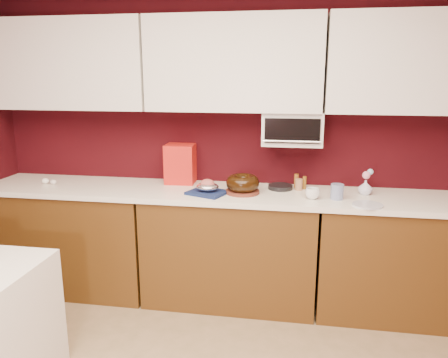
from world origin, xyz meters
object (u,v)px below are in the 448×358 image
bundt_cake (243,183)px  flower_vase (365,186)px  foil_ham_nest (207,187)px  coffee_mug (312,192)px  blue_jar (337,192)px  toaster_oven (293,128)px  pandoro_box (181,164)px

bundt_cake → flower_vase: bearing=7.2°
bundt_cake → foil_ham_nest: bearing=-166.2°
coffee_mug → blue_jar: bearing=9.1°
blue_jar → flower_vase: (0.22, 0.16, 0.01)m
toaster_oven → bundt_cake: 0.57m
coffee_mug → pandoro_box: bearing=163.2°
pandoro_box → foil_ham_nest: bearing=-49.5°
foil_ham_nest → pandoro_box: (-0.29, 0.31, 0.10)m
pandoro_box → coffee_mug: size_ratio=3.29×
foil_ham_nest → coffee_mug: 0.77m
bundt_cake → coffee_mug: 0.52m
foil_ham_nest → flower_vase: flower_vase is taller
foil_ham_nest → blue_jar: 0.95m
bundt_cake → flower_vase: 0.91m
bundt_cake → coffee_mug: bearing=-8.2°
pandoro_box → blue_jar: bearing=-15.9°
toaster_oven → bundt_cake: size_ratio=1.79×
toaster_oven → pandoro_box: bearing=177.1°
bundt_cake → toaster_oven: bearing=29.5°
pandoro_box → blue_jar: size_ratio=2.90×
pandoro_box → flower_vase: pandoro_box is taller
toaster_oven → coffee_mug: (0.16, -0.27, -0.43)m
bundt_cake → blue_jar: (0.69, -0.05, -0.02)m
toaster_oven → coffee_mug: size_ratio=4.63×
bundt_cake → foil_ham_nest: bundt_cake is taller
toaster_oven → pandoro_box: 0.95m
toaster_oven → flower_vase: (0.55, -0.09, -0.41)m
toaster_oven → bundt_cake: bearing=-150.5°
flower_vase → toaster_oven: bearing=171.2°
bundt_cake → flower_vase: (0.91, 0.11, -0.02)m
coffee_mug → toaster_oven: bearing=120.4°
toaster_oven → foil_ham_nest: toaster_oven is taller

